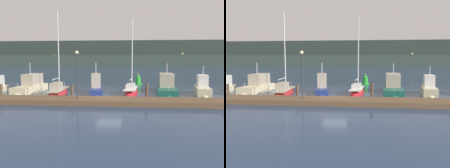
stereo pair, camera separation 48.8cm
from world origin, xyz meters
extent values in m
plane|color=navy|center=(0.00, 0.00, 0.00)|extent=(400.00, 400.00, 0.00)
cube|color=brown|center=(0.00, -2.16, 0.23)|extent=(44.29, 2.80, 0.45)
cylinder|color=#4C3D2D|center=(-11.18, -0.51, 0.75)|extent=(0.28, 0.28, 1.50)
cylinder|color=#4C3D2D|center=(-3.73, -0.51, 0.76)|extent=(0.28, 0.28, 1.53)
cylinder|color=#4C3D2D|center=(3.73, -0.51, 0.88)|extent=(0.28, 0.28, 1.76)
cube|color=black|center=(-14.69, 4.96, 1.56)|extent=(0.99, 0.38, 0.61)
ellipsoid|color=beige|center=(-10.33, 4.24, 0.00)|extent=(2.55, 6.63, 1.08)
cube|color=beige|center=(-10.33, 4.24, 0.41)|extent=(2.34, 5.97, 0.82)
cube|color=#A39984|center=(-10.29, 4.89, 1.53)|extent=(1.64, 2.95, 1.41)
cube|color=black|center=(-10.22, 6.19, 1.74)|extent=(1.32, 0.35, 0.63)
cylinder|color=silver|center=(-10.32, 4.37, 2.92)|extent=(0.07, 0.07, 1.37)
cylinder|color=silver|center=(-10.49, 1.51, 1.12)|extent=(0.04, 0.04, 0.60)
ellipsoid|color=red|center=(-6.30, 2.92, 0.00)|extent=(2.13, 6.84, 1.24)
cube|color=#A39984|center=(-6.30, 2.92, 0.55)|extent=(1.79, 5.75, 0.08)
cube|color=#A39984|center=(-6.24, 2.11, 1.00)|extent=(1.15, 2.22, 0.83)
cylinder|color=silver|center=(-6.33, 3.46, 5.05)|extent=(0.12, 0.12, 9.01)
cylinder|color=silver|center=(-6.23, 2.01, 1.87)|extent=(0.29, 2.89, 0.09)
cylinder|color=silver|center=(-6.51, 6.01, 0.80)|extent=(0.04, 0.04, 0.50)
ellipsoid|color=navy|center=(-1.87, 3.21, 0.00)|extent=(2.30, 5.20, 1.39)
cube|color=navy|center=(-1.87, 3.21, 0.39)|extent=(2.10, 4.68, 0.77)
cube|color=#A39984|center=(-1.95, 3.70, 1.58)|extent=(1.38, 2.34, 1.61)
cube|color=black|center=(-2.10, 4.69, 1.82)|extent=(0.97, 0.44, 0.72)
cylinder|color=silver|center=(-1.89, 3.30, 3.03)|extent=(0.07, 0.07, 1.29)
cylinder|color=silver|center=(-1.55, 1.12, 1.07)|extent=(0.04, 0.04, 0.60)
ellipsoid|color=red|center=(2.25, 3.80, 0.00)|extent=(2.23, 6.58, 1.44)
cube|color=silver|center=(2.25, 3.80, 0.70)|extent=(1.87, 5.53, 0.08)
cube|color=silver|center=(2.16, 3.03, 1.00)|extent=(1.13, 2.15, 0.52)
cylinder|color=silver|center=(2.31, 4.31, 4.77)|extent=(0.12, 0.12, 8.15)
cylinder|color=silver|center=(2.17, 3.10, 1.78)|extent=(0.37, 2.44, 0.09)
cylinder|color=silver|center=(2.58, 6.75, 0.95)|extent=(0.04, 0.04, 0.50)
ellipsoid|color=#195647|center=(6.45, 4.56, 0.00)|extent=(3.15, 7.60, 1.29)
cube|color=#195647|center=(6.45, 4.56, 0.37)|extent=(2.89, 6.84, 0.75)
cube|color=#A39984|center=(6.53, 5.30, 1.54)|extent=(1.96, 3.40, 1.59)
cube|color=black|center=(6.68, 6.77, 1.78)|extent=(1.47, 0.44, 0.71)
cylinder|color=silver|center=(6.47, 4.71, 2.96)|extent=(0.07, 0.07, 1.24)
cylinder|color=silver|center=(6.13, 1.47, 1.05)|extent=(0.04, 0.04, 0.60)
ellipsoid|color=beige|center=(10.39, 3.79, 0.00)|extent=(2.47, 4.95, 1.24)
cube|color=beige|center=(10.39, 3.79, 0.45)|extent=(2.25, 4.46, 0.89)
cube|color=silver|center=(10.48, 4.25, 1.57)|extent=(1.47, 2.25, 1.36)
cube|color=black|center=(10.65, 5.18, 1.78)|extent=(1.00, 0.44, 0.61)
cylinder|color=silver|center=(10.41, 3.88, 2.77)|extent=(0.07, 0.07, 1.04)
cylinder|color=silver|center=(10.01, 1.83, 1.19)|extent=(0.04, 0.04, 0.60)
cylinder|color=green|center=(3.38, 13.75, 0.08)|extent=(1.27, 1.27, 0.16)
cylinder|color=green|center=(3.38, 13.75, 0.68)|extent=(0.85, 0.85, 1.04)
cone|color=green|center=(3.38, 13.75, 1.45)|extent=(0.59, 0.59, 0.50)
sphere|color=#F9EAB7|center=(3.38, 13.75, 1.75)|extent=(0.16, 0.16, 0.16)
cylinder|color=#2D2D33|center=(-2.76, -2.24, 0.48)|extent=(0.24, 0.24, 0.06)
cylinder|color=#2D2D33|center=(-2.76, -2.24, 2.52)|extent=(0.10, 0.10, 4.01)
sphere|color=#F9EAB7|center=(-2.76, -2.24, 4.66)|extent=(0.32, 0.32, 0.32)
cube|color=#28332D|center=(0.00, 107.53, 7.25)|extent=(240.00, 16.00, 14.49)
cube|color=#333F39|center=(-4.49, 97.53, 3.15)|extent=(144.00, 10.00, 6.30)
cube|color=#F4DB8C|center=(-53.20, 99.48, 3.53)|extent=(0.80, 0.10, 0.80)
cube|color=#F4DB8C|center=(5.02, 99.48, 3.01)|extent=(0.80, 0.10, 0.80)
cube|color=#F4DB8C|center=(30.21, 99.48, 7.20)|extent=(0.80, 0.10, 0.80)
cube|color=#F4DB8C|center=(41.82, 99.48, 1.82)|extent=(0.80, 0.10, 0.80)
cube|color=#F4DB8C|center=(-1.49, 99.48, 4.64)|extent=(0.80, 0.10, 0.80)
cube|color=#F4DB8C|center=(-40.92, 99.48, 6.25)|extent=(0.80, 0.10, 0.80)
cube|color=#F4DB8C|center=(34.99, 99.48, 2.28)|extent=(0.80, 0.10, 0.80)
camera|label=1|loc=(2.07, -21.82, 4.03)|focal=35.00mm
camera|label=2|loc=(2.56, -21.77, 4.03)|focal=35.00mm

